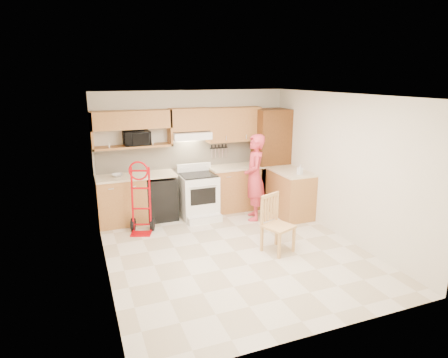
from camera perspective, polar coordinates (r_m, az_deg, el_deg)
floor at (r=6.38m, az=1.66°, el=-10.77°), size 4.00×4.50×0.02m
ceiling at (r=5.75m, az=1.86°, el=12.45°), size 4.00×4.50×0.02m
wall_back at (r=8.02m, az=-4.60°, el=4.09°), size 4.00×0.02×2.50m
wall_front at (r=4.07m, az=14.42°, el=-7.42°), size 4.00×0.02×2.50m
wall_left at (r=5.50m, az=-17.90°, el=-1.74°), size 0.02×4.50×2.50m
wall_right at (r=6.96m, az=17.17°, el=1.76°), size 0.02×4.50×2.50m
backsplash at (r=8.00m, az=-4.54°, el=3.71°), size 3.92×0.03×0.55m
lower_cab_left at (r=7.63m, az=-15.00°, el=-3.18°), size 0.90×0.60×0.90m
dishwasher at (r=7.74m, az=-9.48°, el=-2.78°), size 0.60×0.60×0.85m
lower_cab_right at (r=8.20m, az=1.71°, el=-1.37°), size 1.14×0.60×0.90m
countertop_left at (r=7.53m, az=-12.98°, el=0.45°), size 1.50×0.63×0.04m
countertop_right at (r=8.08m, az=1.74°, el=1.82°), size 1.14×0.63×0.04m
cab_return_right at (r=7.90m, az=9.82°, el=-2.24°), size 0.60×1.00×0.90m
countertop_return at (r=7.78m, az=9.97°, el=1.07°), size 0.63×1.00×0.04m
pantry_tall at (r=8.40m, az=6.91°, el=3.14°), size 0.70×0.60×2.10m
upper_cab_left at (r=7.48m, az=-13.62°, el=8.58°), size 1.50×0.33×0.34m
upper_shelf_mw at (r=7.55m, az=-13.38°, el=4.74°), size 1.50×0.33×0.04m
upper_cab_center at (r=7.72m, az=-5.18°, el=8.83°), size 0.76×0.33×0.44m
upper_cab_right at (r=8.05m, az=1.41°, el=8.14°), size 1.14×0.33×0.70m
range_hood at (r=7.69m, az=-4.99°, el=6.49°), size 0.76×0.46×0.14m
knife_strip at (r=8.14m, az=-0.77°, el=4.24°), size 0.40×0.05×0.29m
microwave at (r=7.53m, az=-12.86°, el=5.95°), size 0.50×0.35×0.27m
range at (r=7.66m, az=-3.68°, el=-2.02°), size 0.71×0.93×1.05m
person at (r=7.52m, az=4.57°, el=0.23°), size 0.59×0.72×1.70m
hand_truck at (r=7.03m, az=-12.35°, el=-3.25°), size 0.59×0.57×1.20m
dining_chair at (r=6.25m, az=8.09°, el=-6.70°), size 0.56×0.58×0.94m
soap_bottle at (r=7.49m, az=11.26°, el=1.40°), size 0.11×0.11×0.20m
bowl at (r=7.48m, az=-15.56°, el=0.55°), size 0.22×0.22×0.05m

